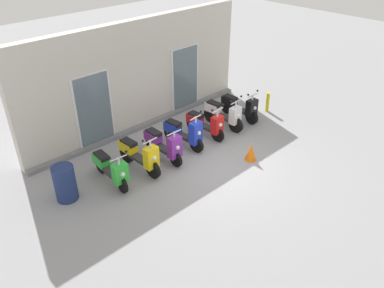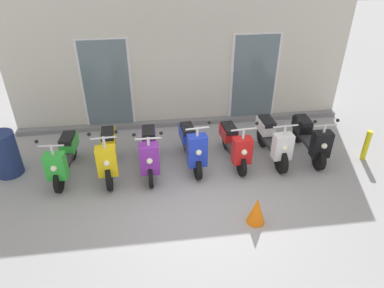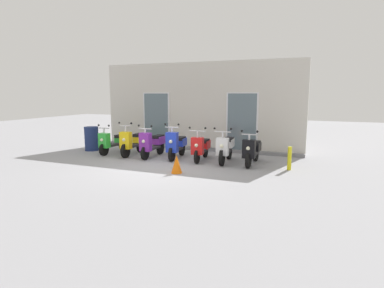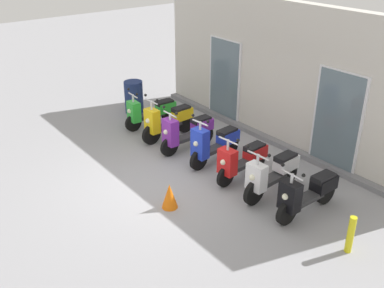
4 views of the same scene
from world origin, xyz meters
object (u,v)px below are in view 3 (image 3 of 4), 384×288
scooter_green (114,142)px  scooter_purple (152,143)px  trash_bin (92,139)px  scooter_blue (177,145)px  scooter_red (201,147)px  scooter_yellow (133,142)px  traffic_cone (177,164)px  scooter_black (252,150)px  scooter_white (226,148)px  curb_bollard (289,158)px

scooter_green → scooter_purple: 1.75m
trash_bin → scooter_green: bearing=-8.8°
scooter_blue → trash_bin: 3.84m
scooter_red → scooter_yellow: bearing=-178.3°
scooter_green → trash_bin: 1.21m
scooter_blue → traffic_cone: 2.09m
scooter_red → scooter_blue: bearing=-179.5°
scooter_blue → traffic_cone: bearing=-65.1°
scooter_red → scooter_black: 1.73m
traffic_cone → scooter_blue: bearing=114.9°
scooter_green → traffic_cone: bearing=-28.2°
scooter_red → traffic_cone: bearing=-91.4°
scooter_red → scooter_white: scooter_white is taller
traffic_cone → curb_bollard: 3.37m
trash_bin → scooter_black: bearing=-1.2°
scooter_purple → traffic_cone: size_ratio=3.03×
scooter_blue → scooter_black: size_ratio=0.96×
trash_bin → curb_bollard: trash_bin is taller
scooter_yellow → scooter_purple: (0.84, -0.04, 0.01)m
scooter_purple → scooter_blue: 0.91m
scooter_blue → traffic_cone: scooter_blue is taller
scooter_yellow → curb_bollard: bearing=-2.0°
scooter_blue → curb_bollard: size_ratio=2.22×
scooter_red → traffic_cone: 1.90m
scooter_blue → curb_bollard: scooter_blue is taller
scooter_blue → scooter_black: bearing=1.1°
scooter_purple → scooter_white: size_ratio=0.98×
scooter_purple → scooter_blue: size_ratio=1.01×
scooter_purple → scooter_green: bearing=176.4°
scooter_blue → scooter_white: scooter_blue is taller
scooter_blue → scooter_white: (1.78, 0.02, -0.00)m
scooter_black → trash_bin: bearing=178.8°
scooter_green → curb_bollard: scooter_green is taller
scooter_blue → scooter_black: (2.65, 0.05, -0.04)m
scooter_yellow → trash_bin: 2.11m
scooter_black → traffic_cone: 2.63m
scooter_green → scooter_red: 3.56m
scooter_white → traffic_cone: bearing=-115.4°
scooter_blue → curb_bollard: bearing=-4.0°
scooter_white → scooter_black: size_ratio=0.99×
scooter_red → scooter_purple: bearing=-176.4°
scooter_red → scooter_white: (0.86, 0.01, 0.03)m
scooter_blue → traffic_cone: (0.88, -1.88, -0.23)m
curb_bollard → scooter_yellow: bearing=178.0°
scooter_red → curb_bollard: 2.92m
scooter_yellow → traffic_cone: bearing=-34.7°
scooter_black → traffic_cone: scooter_black is taller
scooter_blue → scooter_black: scooter_blue is taller
scooter_white → curb_bollard: scooter_white is taller
traffic_cone → scooter_red: bearing=88.6°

